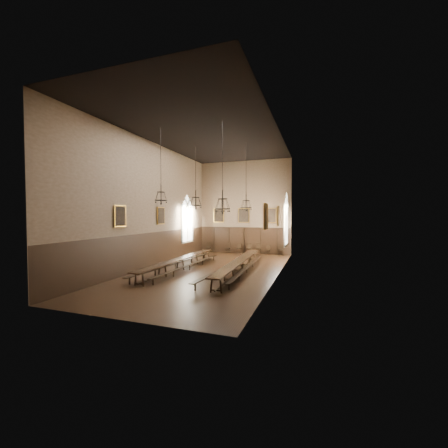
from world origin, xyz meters
The scene contains 33 objects.
floor centered at (0.00, 0.00, -0.01)m, with size 9.00×18.00×0.02m, color black.
ceiling centered at (0.00, 0.00, 9.01)m, with size 9.00×18.00×0.02m, color black.
wall_back centered at (0.00, 9.01, 4.50)m, with size 9.00×0.02×9.00m, color #7C644C.
wall_front centered at (0.00, -9.01, 4.50)m, with size 9.00×0.02×9.00m, color #7C644C.
wall_left centered at (-4.51, 0.00, 4.50)m, with size 0.02×18.00×9.00m, color #7C644C.
wall_right centered at (4.51, 0.00, 4.50)m, with size 0.02×18.00×9.00m, color #7C644C.
wainscot_panelling centered at (0.00, 0.00, 1.25)m, with size 9.00×18.00×2.50m, color black, non-canonical shape.
table_left centered at (-2.11, -0.23, 0.40)m, with size 0.72×10.20×0.80m.
table_right centered at (1.99, 0.04, 0.41)m, with size 1.19×10.57×0.82m.
bench_left_outer centered at (-2.51, -0.21, 0.28)m, with size 0.92×9.84×0.44m.
bench_left_inner centered at (-1.40, -0.22, 0.26)m, with size 0.53×9.15×0.41m.
bench_right_inner centered at (1.39, -0.07, 0.29)m, with size 0.98×10.06×0.45m.
bench_right_outer centered at (2.51, 0.11, 0.26)m, with size 0.57×9.06×0.41m.
chair_0 centered at (-3.60, 8.60, 0.31)m, with size 0.55×0.55×1.02m.
chair_2 centered at (-1.54, 8.54, 0.30)m, with size 0.44×0.44×0.98m.
chair_3 centered at (-0.43, 8.59, 0.29)m, with size 0.49×0.49×0.95m.
chair_4 centered at (0.62, 8.52, 0.30)m, with size 0.54×0.54×0.98m.
chair_5 centered at (1.50, 8.60, 0.31)m, with size 0.50×0.50×1.03m.
chair_6 centered at (2.41, 8.56, 0.27)m, with size 0.47×0.47×0.91m.
chair_7 centered at (3.60, 8.61, 0.31)m, with size 0.52×0.52×1.02m.
chandelier_back_left centered at (-2.12, 2.35, 4.79)m, with size 0.94×0.94×4.67m.
chandelier_back_right centered at (1.87, 2.40, 4.62)m, with size 0.81×0.81×4.86m.
chandelier_front_left centered at (-2.16, -2.54, 4.98)m, with size 0.77×0.77×4.49m.
chandelier_front_right centered at (1.75, -2.47, 4.44)m, with size 0.86×0.86×5.05m.
portrait_back_0 centered at (-2.60, 8.88, 3.70)m, with size 1.10×0.12×1.40m.
portrait_back_1 centered at (0.00, 8.88, 3.70)m, with size 1.10×0.12×1.40m.
portrait_back_2 centered at (2.60, 8.88, 3.70)m, with size 1.10×0.12×1.40m.
portrait_left_0 centered at (-4.38, 1.00, 3.70)m, with size 0.12×1.00×1.30m.
portrait_left_1 centered at (-4.38, -3.50, 3.70)m, with size 0.12×1.00×1.30m.
portrait_right_0 centered at (4.38, 1.00, 3.70)m, with size 0.12×1.00×1.30m.
portrait_right_1 centered at (4.38, -3.50, 3.70)m, with size 0.12×1.00×1.30m.
window_right centered at (4.43, 5.50, 3.40)m, with size 0.20×2.20×4.60m, color white, non-canonical shape.
window_left centered at (-4.43, 5.50, 3.40)m, with size 0.20×2.20×4.60m, color white, non-canonical shape.
Camera 1 is at (6.80, -17.01, 3.80)m, focal length 22.00 mm.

